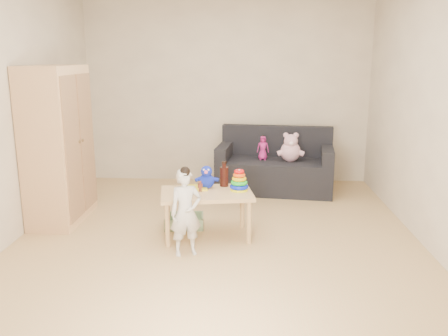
{
  "coord_description": "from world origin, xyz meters",
  "views": [
    {
      "loc": [
        0.27,
        -4.53,
        1.79
      ],
      "look_at": [
        0.05,
        0.25,
        0.65
      ],
      "focal_mm": 38.0,
      "sensor_mm": 36.0,
      "label": 1
    }
  ],
  "objects_px": {
    "toddler": "(186,214)",
    "play_table": "(207,214)",
    "wardrobe": "(58,145)",
    "sofa": "(275,175)"
  },
  "relations": [
    {
      "from": "toddler",
      "to": "play_table",
      "type": "bearing_deg",
      "value": 49.77
    },
    {
      "from": "wardrobe",
      "to": "toddler",
      "type": "height_order",
      "value": "wardrobe"
    },
    {
      "from": "toddler",
      "to": "sofa",
      "type": "bearing_deg",
      "value": 45.55
    },
    {
      "from": "wardrobe",
      "to": "sofa",
      "type": "bearing_deg",
      "value": 27.49
    },
    {
      "from": "play_table",
      "to": "toddler",
      "type": "relative_size",
      "value": 1.14
    },
    {
      "from": "sofa",
      "to": "toddler",
      "type": "relative_size",
      "value": 1.93
    },
    {
      "from": "play_table",
      "to": "toddler",
      "type": "bearing_deg",
      "value": -109.09
    },
    {
      "from": "wardrobe",
      "to": "sofa",
      "type": "distance_m",
      "value": 2.8
    },
    {
      "from": "wardrobe",
      "to": "play_table",
      "type": "height_order",
      "value": "wardrobe"
    },
    {
      "from": "play_table",
      "to": "sofa",
      "type": "bearing_deg",
      "value": 65.64
    }
  ]
}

